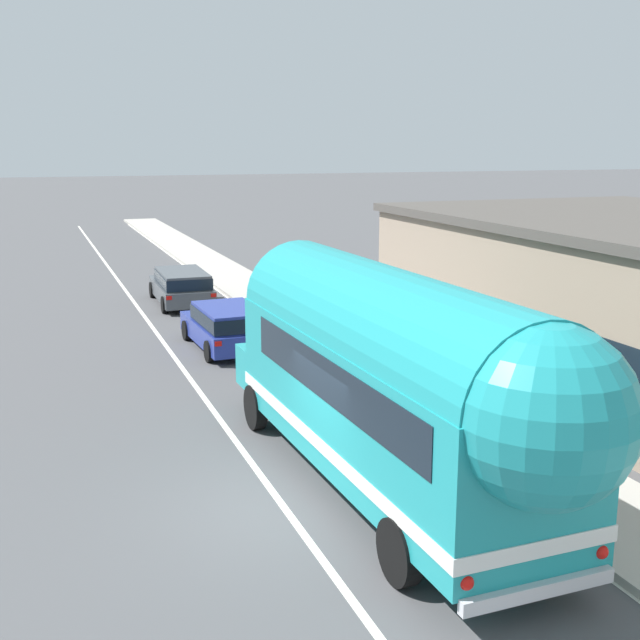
# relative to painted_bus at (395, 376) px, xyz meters

# --- Properties ---
(ground_plane) EXTENTS (300.00, 300.00, 0.00)m
(ground_plane) POSITION_rel_painted_bus_xyz_m (-1.90, 0.35, -2.30)
(ground_plane) COLOR #4C4C4F
(lane_markings) EXTENTS (3.89, 80.00, 0.01)m
(lane_markings) POSITION_rel_painted_bus_xyz_m (-0.17, 12.35, -2.30)
(lane_markings) COLOR silver
(lane_markings) RESTS_ON ground
(sidewalk_slab) EXTENTS (2.55, 90.00, 0.15)m
(sidewalk_slab) POSITION_rel_painted_bus_xyz_m (3.13, 10.35, -2.23)
(sidewalk_slab) COLOR #ADA89E
(sidewalk_slab) RESTS_ON ground
(painted_bus) EXTENTS (2.81, 11.50, 4.12)m
(painted_bus) POSITION_rel_painted_bus_xyz_m (0.00, 0.00, 0.00)
(painted_bus) COLOR teal
(painted_bus) RESTS_ON ground
(car_lead) EXTENTS (2.13, 4.39, 1.37)m
(car_lead) POSITION_rel_painted_bus_xyz_m (-0.17, 11.51, -1.52)
(car_lead) COLOR navy
(car_lead) RESTS_ON ground
(car_second) EXTENTS (2.07, 4.81, 1.37)m
(car_second) POSITION_rel_painted_bus_xyz_m (-0.18, 19.03, -1.51)
(car_second) COLOR #474C51
(car_second) RESTS_ON ground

